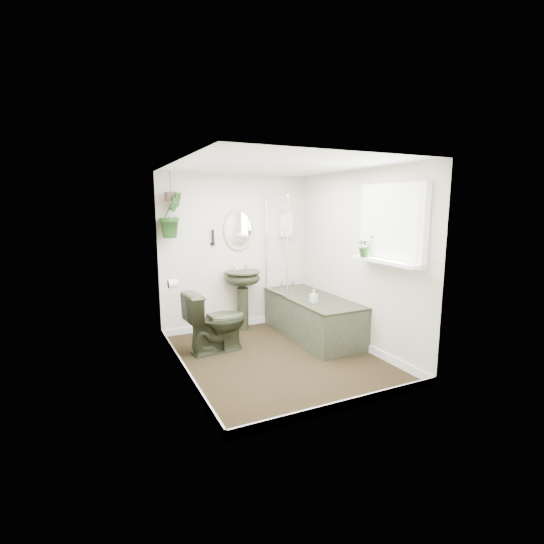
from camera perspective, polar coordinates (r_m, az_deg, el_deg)
name	(u,v)px	position (r m, az deg, el deg)	size (l,w,h in m)	color
floor	(277,358)	(4.97, 0.76, -12.39)	(2.30, 2.80, 0.02)	black
ceiling	(278,165)	(4.63, 0.83, 15.27)	(2.30, 2.80, 0.02)	white
wall_back	(236,253)	(5.95, -5.23, 2.81)	(2.30, 0.02, 2.30)	silver
wall_front	(349,288)	(3.48, 11.13, -2.32)	(2.30, 0.02, 2.30)	silver
wall_left	(179,273)	(4.28, -13.26, -0.12)	(0.02, 2.80, 2.30)	silver
wall_right	(357,260)	(5.27, 12.18, 1.74)	(0.02, 2.80, 2.30)	silver
skirting	(277,354)	(4.95, 0.76, -11.75)	(2.30, 2.80, 0.10)	white
bathtub	(312,317)	(5.66, 5.84, -6.47)	(0.72, 1.72, 0.58)	black
bath_screen	(276,245)	(5.73, 0.63, 3.90)	(0.04, 0.72, 1.40)	silver
shower_box	(286,225)	(6.17, 1.97, 6.83)	(0.20, 0.10, 0.35)	white
oval_mirror	(239,229)	(5.89, -4.85, 6.17)	(0.46, 0.03, 0.62)	tan
wall_sconce	(213,237)	(5.76, -8.54, 5.02)	(0.04, 0.04, 0.22)	black
toilet_roll_holder	(173,284)	(5.02, -14.20, -1.64)	(0.11, 0.11, 0.11)	white
window_recess	(392,224)	(4.65, 17.00, 6.68)	(0.08, 1.00, 0.90)	white
window_sill	(385,261)	(4.64, 16.10, 1.50)	(0.18, 1.00, 0.04)	white
window_blinds	(389,224)	(4.62, 16.58, 6.68)	(0.01, 0.86, 0.76)	white
toilet	(216,321)	(5.11, -8.09, -7.01)	(0.44, 0.78, 0.80)	black
pedestal_sink	(243,300)	(5.93, -4.26, -4.08)	(0.53, 0.45, 0.90)	black
sill_plant	(365,246)	(4.82, 13.38, 3.69)	(0.23, 0.20, 0.26)	black
hanging_plant	(171,215)	(5.49, -14.37, 7.99)	(0.33, 0.27, 0.61)	black
soap_bottle	(314,296)	(5.25, 6.07, -3.49)	(0.08, 0.08, 0.18)	black
hanging_pot	(171,197)	(5.49, -14.48, 10.52)	(0.16, 0.16, 0.12)	#41322D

